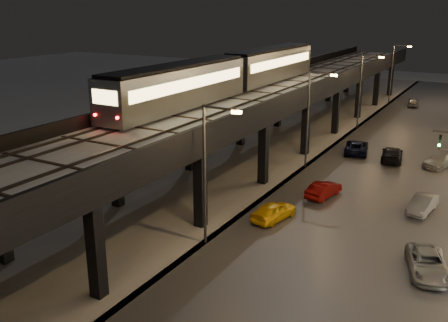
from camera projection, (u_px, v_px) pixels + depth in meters
The scene contains 19 objects.
road_surface at pixel (404, 169), 46.47m from camera, with size 17.00×120.00×0.06m, color #46474D.
under_viaduct_pavement at pixel (271, 149), 52.82m from camera, with size 11.00×120.00×0.06m, color #9FA1A8.
elevated_viaduct at pixel (260, 102), 48.53m from camera, with size 9.00×100.00×6.30m.
viaduct_trackbed at pixel (260, 94), 48.41m from camera, with size 8.40×100.00×0.32m.
viaduct_parapet_streetside at pixel (303, 93), 46.24m from camera, with size 0.30×100.00×1.10m, color black.
viaduct_parapet_far at pixel (222, 86), 50.33m from camera, with size 0.30×100.00×1.10m, color black.
streetlight_left_1 at pixel (208, 166), 30.37m from camera, with size 2.57×0.28×9.00m.
streetlight_left_2 at pixel (311, 113), 45.32m from camera, with size 2.57×0.28×9.00m.
streetlight_left_3 at pixel (362, 86), 60.27m from camera, with size 2.57×0.28×9.00m.
streetlight_left_4 at pixel (394, 70), 75.22m from camera, with size 2.57×0.28×9.00m.
subway_train at pixel (232, 73), 48.01m from camera, with size 2.93×35.57×3.50m.
car_taxi at pixel (274, 212), 35.21m from camera, with size 1.58×3.93×1.34m, color yellow.
car_near_white at pixel (324, 190), 39.44m from camera, with size 1.32×3.77×1.24m, color #6F0706.
car_mid_silver at pixel (356, 147), 51.16m from camera, with size 2.21×4.79×1.33m, color black.
car_mid_dark at pixel (392, 155), 48.62m from camera, with size 1.91×4.71×1.37m, color black.
car_far_white at pixel (413, 103), 74.80m from camera, with size 1.55×3.84×1.31m, color slate.
car_onc_silver at pixel (422, 205), 36.58m from camera, with size 1.32×3.78×1.25m, color gray.
car_onc_dark at pixel (427, 264), 28.14m from camera, with size 2.05×4.45×1.24m, color gray.
car_onc_white at pixel (440, 161), 46.90m from camera, with size 1.75×4.31×1.25m, color gray.
Camera 1 is at (14.64, -11.67, 14.60)m, focal length 40.00 mm.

